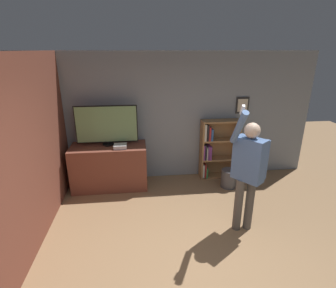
% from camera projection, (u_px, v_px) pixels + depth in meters
% --- Properties ---
extents(ground_plane, '(14.00, 14.00, 0.00)m').
position_uv_depth(ground_plane, '(196.00, 281.00, 3.26)').
color(ground_plane, '#93704C').
extents(wall_back, '(6.27, 0.09, 2.70)m').
position_uv_depth(wall_back, '(169.00, 118.00, 5.57)').
color(wall_back, gray).
rests_on(wall_back, ground_plane).
extents(wall_side_brick, '(0.06, 4.53, 2.70)m').
position_uv_depth(wall_side_brick, '(38.00, 146.00, 3.94)').
color(wall_side_brick, brown).
rests_on(wall_side_brick, ground_plane).
extents(tv_ledge, '(1.50, 0.66, 0.90)m').
position_uv_depth(tv_ledge, '(110.00, 167.00, 5.37)').
color(tv_ledge, brown).
rests_on(tv_ledge, ground_plane).
extents(television, '(1.21, 0.22, 0.80)m').
position_uv_depth(television, '(107.00, 125.00, 5.14)').
color(television, black).
rests_on(television, tv_ledge).
extents(game_console, '(0.25, 0.22, 0.07)m').
position_uv_depth(game_console, '(120.00, 146.00, 5.10)').
color(game_console, silver).
rests_on(game_console, tv_ledge).
extents(bookshelf, '(0.83, 0.28, 1.31)m').
position_uv_depth(bookshelf, '(215.00, 149.00, 5.74)').
color(bookshelf, '#997047').
rests_on(bookshelf, ground_plane).
extents(person, '(0.59, 0.58, 2.06)m').
position_uv_depth(person, '(248.00, 168.00, 3.86)').
color(person, '#56514C').
rests_on(person, ground_plane).
extents(waste_bin, '(0.32, 0.32, 0.38)m').
position_uv_depth(waste_bin, '(229.00, 178.00, 5.45)').
color(waste_bin, '#4C4C51').
rests_on(waste_bin, ground_plane).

